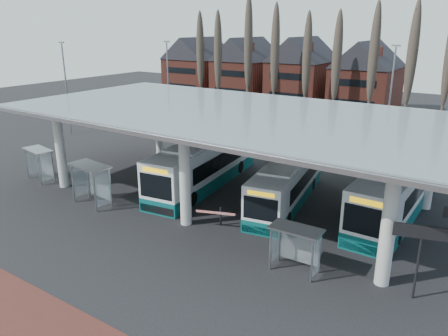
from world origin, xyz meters
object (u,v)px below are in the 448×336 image
Objects in this scene: bus_1 at (205,163)px; shelter_2 at (297,239)px; bus_2 at (287,182)px; bus_3 at (397,190)px; shelter_0 at (40,157)px; shelter_1 at (92,175)px.

shelter_2 is at bearing -41.74° from bus_1.
bus_2 is at bearing 117.69° from shelter_2.
bus_3 is (13.70, 2.33, -0.01)m from bus_1.
bus_1 is 13.21m from shelter_0.
bus_2 is 0.88× the size of bus_3.
shelter_0 is at bearing -158.58° from bus_1.
bus_3 reaches higher than bus_2.
shelter_0 is 0.91× the size of shelter_1.
bus_2 is at bearing 41.27° from shelter_1.
shelter_1 is 15.37m from shelter_2.
shelter_1 is at bearing -155.22° from bus_2.
bus_3 is 4.40× the size of shelter_0.
bus_2 is 3.54× the size of shelter_1.
bus_2 is 3.88× the size of shelter_0.
shelter_0 reaches higher than shelter_2.
shelter_2 is (22.81, -1.27, -0.12)m from shelter_0.
bus_3 is (6.79, 2.11, 0.23)m from bus_2.
bus_3 is at bearing 29.21° from shelter_0.
bus_1 is 1.16× the size of bus_2.
bus_1 reaches higher than shelter_2.
shelter_1 is at bearing -126.49° from bus_1.
bus_2 is at bearing -162.07° from bus_3.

